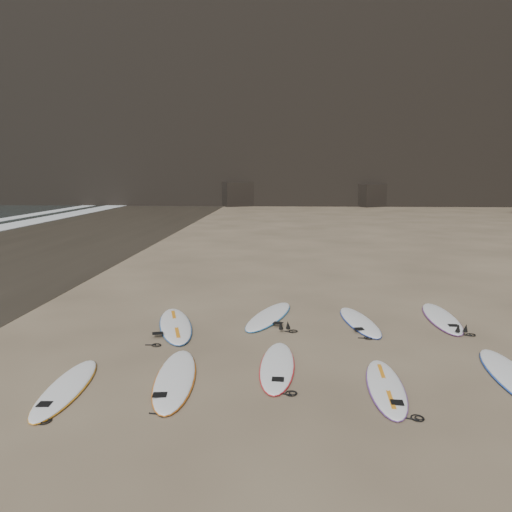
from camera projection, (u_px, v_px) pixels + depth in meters
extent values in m
plane|color=#897559|center=(322.00, 374.00, 8.59)|extent=(240.00, 240.00, 0.00)
cube|color=black|center=(369.00, 42.00, 63.84)|extent=(170.00, 32.00, 40.00)
cube|color=black|center=(367.00, 195.00, 52.27)|extent=(4.23, 4.46, 2.33)
cube|color=black|center=(235.00, 194.00, 53.04)|extent=(4.49, 4.76, 2.49)
ellipsoid|color=white|center=(66.00, 387.00, 7.94)|extent=(0.68, 2.37, 0.08)
ellipsoid|color=white|center=(175.00, 378.00, 8.29)|extent=(0.89, 2.67, 0.09)
ellipsoid|color=white|center=(277.00, 365.00, 8.84)|extent=(0.66, 2.44, 0.09)
ellipsoid|color=white|center=(386.00, 386.00, 7.98)|extent=(0.68, 2.32, 0.08)
ellipsoid|color=white|center=(512.00, 375.00, 8.39)|extent=(0.75, 2.60, 0.09)
ellipsoid|color=white|center=(175.00, 325.00, 11.20)|extent=(1.40, 2.85, 0.10)
ellipsoid|color=white|center=(269.00, 316.00, 11.92)|extent=(1.39, 2.70, 0.09)
ellipsoid|color=white|center=(359.00, 321.00, 11.47)|extent=(0.97, 2.49, 0.09)
ellipsoid|color=white|center=(442.00, 318.00, 11.76)|extent=(0.74, 2.65, 0.09)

